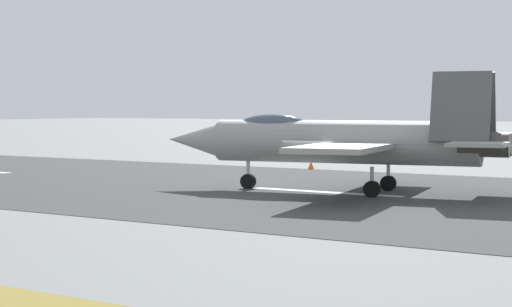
{
  "coord_description": "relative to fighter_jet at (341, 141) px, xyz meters",
  "views": [
    {
      "loc": [
        -19.69,
        36.38,
        4.12
      ],
      "look_at": [
        -0.85,
        6.78,
        2.2
      ],
      "focal_mm": 60.25,
      "sensor_mm": 36.0,
      "label": 1
    }
  ],
  "objects": [
    {
      "name": "marker_cone_mid",
      "position": [
        8.54,
        -12.61,
        -2.22
      ],
      "size": [
        0.44,
        0.44,
        0.55
      ],
      "primitive_type": "cone",
      "color": "orange",
      "rests_on": "ground"
    },
    {
      "name": "runway_strip",
      "position": [
        1.08,
        0.36,
        -2.48
      ],
      "size": [
        240.0,
        26.0,
        0.02
      ],
      "color": "#3B3E3E",
      "rests_on": "ground"
    },
    {
      "name": "fighter_jet",
      "position": [
        0.0,
        0.0,
        0.0
      ],
      "size": [
        17.75,
        14.24,
        5.7
      ],
      "color": "#969795",
      "rests_on": "ground"
    },
    {
      "name": "ground_plane",
      "position": [
        1.1,
        0.36,
        -2.49
      ],
      "size": [
        400.0,
        400.0,
        0.0
      ],
      "primitive_type": "plane",
      "color": "gray"
    }
  ]
}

